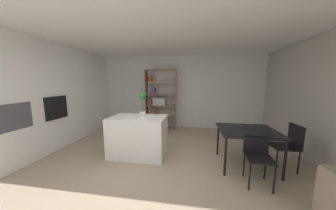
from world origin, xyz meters
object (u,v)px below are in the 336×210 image
at_px(built_in_oven, 56,108).
at_px(kitchen_island, 138,136).
at_px(potted_plant_on_island, 143,102).
at_px(open_bookshelf, 159,100).
at_px(dining_chair_near, 258,151).
at_px(dining_chair_window_side, 289,143).
at_px(dining_table, 247,133).

height_order(built_in_oven, kitchen_island, built_in_oven).
relative_size(potted_plant_on_island, open_bookshelf, 0.26).
bearing_deg(built_in_oven, dining_chair_near, -7.64).
height_order(kitchen_island, open_bookshelf, open_bookshelf).
distance_m(open_bookshelf, dining_chair_window_side, 3.96).
xyz_separation_m(dining_table, dining_chair_near, (0.01, -0.52, -0.15)).
height_order(potted_plant_on_island, dining_table, potted_plant_on_island).
xyz_separation_m(built_in_oven, kitchen_island, (2.10, 0.03, -0.63)).
relative_size(built_in_oven, kitchen_island, 0.48).
relative_size(kitchen_island, dining_chair_window_side, 1.40).
bearing_deg(dining_chair_window_side, dining_table, -91.15).
distance_m(built_in_oven, potted_plant_on_island, 2.21).
bearing_deg(dining_table, kitchen_island, 177.37).
bearing_deg(dining_chair_near, open_bookshelf, 133.81).
bearing_deg(built_in_oven, dining_table, -1.06).
height_order(potted_plant_on_island, open_bookshelf, open_bookshelf).
relative_size(built_in_oven, dining_table, 0.55).
distance_m(potted_plant_on_island, open_bookshelf, 2.19).
bearing_deg(potted_plant_on_island, kitchen_island, -142.58).
height_order(kitchen_island, dining_chair_near, kitchen_island).
bearing_deg(dining_chair_near, dining_table, 95.26).
distance_m(potted_plant_on_island, dining_table, 2.33).
bearing_deg(built_in_oven, dining_chair_window_side, -0.88).
bearing_deg(open_bookshelf, built_in_oven, -132.58).
distance_m(built_in_oven, dining_table, 4.47).
bearing_deg(dining_chair_near, kitchen_island, 169.63).
relative_size(built_in_oven, dining_chair_window_side, 0.67).
bearing_deg(dining_table, dining_chair_window_side, 0.17).
bearing_deg(open_bookshelf, dining_table, -45.09).
height_order(dining_table, dining_chair_near, dining_chair_near).
bearing_deg(dining_chair_window_side, dining_chair_near, -57.18).
distance_m(kitchen_island, dining_chair_near, 2.44).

